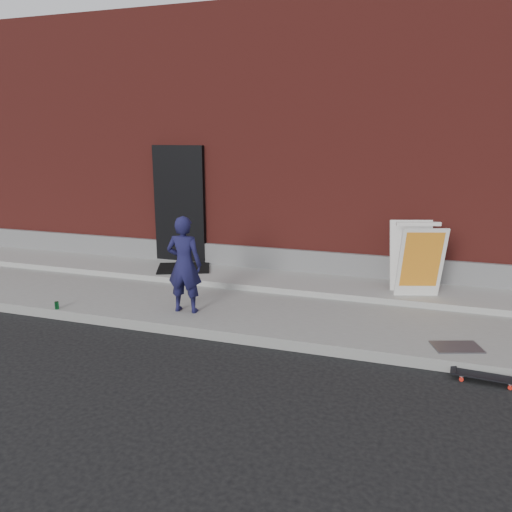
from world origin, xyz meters
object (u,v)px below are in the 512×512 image
at_px(soda_can, 57,305).
at_px(skateboard, 486,377).
at_px(pizza_sign, 416,259).
at_px(child, 184,265).

bearing_deg(soda_can, skateboard, -1.64).
relative_size(skateboard, pizza_sign, 0.63).
distance_m(skateboard, soda_can, 5.95).
bearing_deg(soda_can, pizza_sign, 22.87).
bearing_deg(skateboard, soda_can, 178.36).
distance_m(pizza_sign, soda_can, 5.58).
bearing_deg(child, skateboard, 165.40).
bearing_deg(pizza_sign, soda_can, -157.13).
relative_size(child, soda_can, 12.68).
xyz_separation_m(skateboard, soda_can, (-5.94, 0.17, 0.14)).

